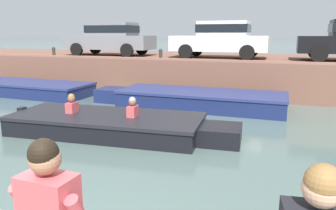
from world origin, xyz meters
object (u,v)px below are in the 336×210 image
object	(u,v)px
car_leftmost_grey	(111,38)
mooring_bollard_mid	(161,54)
motorboat_passing	(114,124)
boat_moored_central_navy	(193,99)
mooring_bollard_west	(54,51)
car_left_inner_white	(221,38)
boat_moored_west_navy	(20,88)

from	to	relation	value
car_leftmost_grey	mooring_bollard_mid	world-z (taller)	car_leftmost_grey
motorboat_passing	mooring_bollard_mid	size ratio (longest dim) A/B	13.08
boat_moored_central_navy	mooring_bollard_west	world-z (taller)	mooring_bollard_west
car_left_inner_white	mooring_bollard_mid	xyz separation A→B (m)	(-2.07, -1.81, -0.61)
motorboat_passing	car_leftmost_grey	bearing A→B (deg)	119.95
boat_moored_central_navy	car_left_inner_white	world-z (taller)	car_left_inner_white
car_leftmost_grey	mooring_bollard_west	xyz separation A→B (m)	(-1.93, -1.81, -0.61)
mooring_bollard_mid	car_left_inner_white	bearing A→B (deg)	41.13
boat_moored_central_navy	mooring_bollard_mid	distance (m)	2.99
boat_moored_west_navy	mooring_bollard_west	world-z (taller)	mooring_bollard_west
boat_moored_west_navy	car_left_inner_white	distance (m)	8.67
boat_moored_west_navy	car_leftmost_grey	distance (m)	4.78
boat_moored_west_navy	car_leftmost_grey	size ratio (longest dim) A/B	1.59
boat_moored_central_navy	car_leftmost_grey	xyz separation A→B (m)	(-5.17, 3.68, 1.98)
boat_moored_central_navy	car_leftmost_grey	distance (m)	6.65
motorboat_passing	mooring_bollard_west	xyz separation A→B (m)	(-6.13, 5.47, 1.40)
car_left_inner_white	boat_moored_central_navy	bearing A→B (deg)	-92.83
mooring_bollard_mid	boat_moored_central_navy	bearing A→B (deg)	-44.77
boat_moored_west_navy	motorboat_passing	size ratio (longest dim) A/B	1.17
boat_moored_central_navy	car_leftmost_grey	size ratio (longest dim) A/B	1.54
mooring_bollard_west	boat_moored_central_navy	bearing A→B (deg)	-14.77
boat_moored_west_navy	motorboat_passing	world-z (taller)	motorboat_passing
boat_moored_central_navy	motorboat_passing	world-z (taller)	motorboat_passing
boat_moored_west_navy	mooring_bollard_mid	distance (m)	5.99
boat_moored_central_navy	car_left_inner_white	bearing A→B (deg)	87.17
boat_moored_central_navy	mooring_bollard_west	bearing A→B (deg)	165.23
car_leftmost_grey	motorboat_passing	bearing A→B (deg)	-60.05
car_leftmost_grey	mooring_bollard_mid	bearing A→B (deg)	-28.84
boat_moored_west_navy	motorboat_passing	bearing A→B (deg)	-28.98
car_leftmost_grey	boat_moored_west_navy	bearing A→B (deg)	-120.77
boat_moored_west_navy	mooring_bollard_mid	size ratio (longest dim) A/B	15.26
boat_moored_west_navy	boat_moored_central_navy	bearing A→B (deg)	0.37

